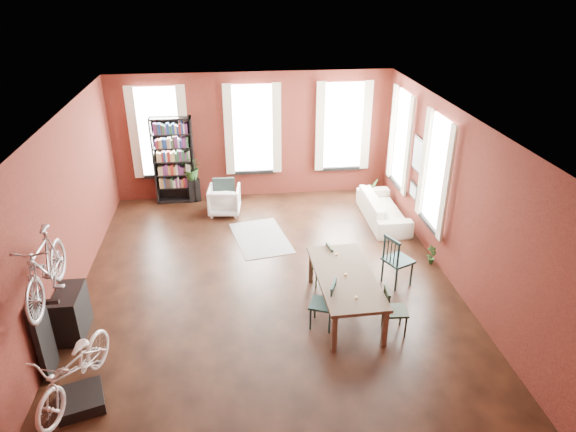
{
  "coord_description": "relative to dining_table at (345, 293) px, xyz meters",
  "views": [
    {
      "loc": [
        -0.56,
        -8.05,
        5.48
      ],
      "look_at": [
        0.44,
        0.6,
        1.22
      ],
      "focal_mm": 32.0,
      "sensor_mm": 36.0,
      "label": 1
    }
  ],
  "objects": [
    {
      "name": "room",
      "position": [
        -1.02,
        1.43,
        1.77
      ],
      "size": [
        9.0,
        9.04,
        3.22
      ],
      "color": "black",
      "rests_on": "ground"
    },
    {
      "name": "dining_table",
      "position": [
        0.0,
        0.0,
        0.0
      ],
      "size": [
        1.03,
        2.17,
        0.73
      ],
      "primitive_type": "cube",
      "rotation": [
        0.0,
        0.0,
        0.03
      ],
      "color": "brown",
      "rests_on": "ground"
    },
    {
      "name": "dining_chair_a",
      "position": [
        -0.46,
        -0.36,
        0.07
      ],
      "size": [
        0.52,
        0.52,
        0.87
      ],
      "primitive_type": "cube",
      "rotation": [
        0.0,
        0.0,
        -1.97
      ],
      "color": "#1B3D3B",
      "rests_on": "ground"
    },
    {
      "name": "dining_chair_b",
      "position": [
        -0.26,
        0.92,
        0.02
      ],
      "size": [
        0.42,
        0.42,
        0.78
      ],
      "primitive_type": "cube",
      "rotation": [
        0.0,
        0.0,
        -1.38
      ],
      "color": "black",
      "rests_on": "ground"
    },
    {
      "name": "dining_chair_c",
      "position": [
        0.7,
        -0.65,
        0.05
      ],
      "size": [
        0.4,
        0.4,
        0.82
      ],
      "primitive_type": "cube",
      "rotation": [
        0.0,
        0.0,
        1.51
      ],
      "color": "black",
      "rests_on": "ground"
    },
    {
      "name": "dining_chair_d",
      "position": [
        1.18,
        0.74,
        0.15
      ],
      "size": [
        0.63,
        0.63,
        1.02
      ],
      "primitive_type": "cube",
      "rotation": [
        0.0,
        0.0,
        2.0
      ],
      "color": "#193638",
      "rests_on": "ground"
    },
    {
      "name": "bookshelf",
      "position": [
        -3.27,
        5.11,
        0.74
      ],
      "size": [
        1.0,
        0.32,
        2.2
      ],
      "primitive_type": "cube",
      "color": "black",
      "rests_on": "ground"
    },
    {
      "name": "white_armchair",
      "position": [
        -2.06,
        4.24,
        0.02
      ],
      "size": [
        0.81,
        0.76,
        0.76
      ],
      "primitive_type": "imported",
      "rotation": [
        0.0,
        0.0,
        3.04
      ],
      "color": "white",
      "rests_on": "ground"
    },
    {
      "name": "cream_sofa",
      "position": [
        1.68,
        3.41,
        0.04
      ],
      "size": [
        0.61,
        2.08,
        0.81
      ],
      "primitive_type": "imported",
      "rotation": [
        0.0,
        0.0,
        1.57
      ],
      "color": "beige",
      "rests_on": "ground"
    },
    {
      "name": "striped_rug",
      "position": [
        -1.27,
        2.84,
        -0.36
      ],
      "size": [
        1.4,
        1.92,
        0.01
      ],
      "primitive_type": "cube",
      "rotation": [
        0.0,
        0.0,
        0.19
      ],
      "color": "black",
      "rests_on": "ground"
    },
    {
      "name": "bike_trainer",
      "position": [
        -4.07,
        -1.71,
        -0.28
      ],
      "size": [
        0.75,
        0.75,
        0.18
      ],
      "primitive_type": "cube",
      "rotation": [
        0.0,
        0.0,
        0.3
      ],
      "color": "black",
      "rests_on": "ground"
    },
    {
      "name": "bike_wall_rack",
      "position": [
        -4.67,
        -0.99,
        0.29
      ],
      "size": [
        0.16,
        0.6,
        1.3
      ],
      "primitive_type": "cube",
      "color": "black",
      "rests_on": "ground"
    },
    {
      "name": "console_table",
      "position": [
        -4.55,
        -0.09,
        0.04
      ],
      "size": [
        0.4,
        0.8,
        0.8
      ],
      "primitive_type": "cube",
      "color": "black",
      "rests_on": "ground"
    },
    {
      "name": "plant_stand",
      "position": [
        -2.85,
        5.11,
        -0.07
      ],
      "size": [
        0.38,
        0.38,
        0.6
      ],
      "primitive_type": "cube",
      "rotation": [
        0.0,
        0.0,
        0.32
      ],
      "color": "black",
      "rests_on": "ground"
    },
    {
      "name": "plant_by_sofa",
      "position": [
        1.66,
        4.44,
        -0.22
      ],
      "size": [
        0.54,
        0.72,
        0.29
      ],
      "primitive_type": "imported",
      "rotation": [
        0.0,
        0.0,
        0.31
      ],
      "color": "#376327",
      "rests_on": "ground"
    },
    {
      "name": "plant_small",
      "position": [
        2.1,
        1.36,
        -0.29
      ],
      "size": [
        0.35,
        0.46,
        0.15
      ],
      "primitive_type": "imported",
      "rotation": [
        0.0,
        0.0,
        0.36
      ],
      "color": "#265120",
      "rests_on": "ground"
    },
    {
      "name": "bicycle_floor",
      "position": [
        -4.06,
        -1.68,
        0.67
      ],
      "size": [
        0.84,
        1.04,
        1.72
      ],
      "primitive_type": "imported",
      "rotation": [
        0.0,
        0.0,
        -0.3
      ],
      "color": "silver",
      "rests_on": "bike_trainer"
    },
    {
      "name": "bicycle_hung",
      "position": [
        -4.42,
        -0.99,
        1.77
      ],
      "size": [
        0.47,
        1.0,
        1.66
      ],
      "primitive_type": "imported",
      "color": "#A5A8AD",
      "rests_on": "bike_wall_rack"
    },
    {
      "name": "plant_on_stand",
      "position": [
        -2.83,
        5.08,
        0.47
      ],
      "size": [
        0.72,
        0.76,
        0.49
      ],
      "primitive_type": "imported",
      "rotation": [
        0.0,
        0.0,
        -0.3
      ],
      "color": "#285A24",
      "rests_on": "plant_stand"
    }
  ]
}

